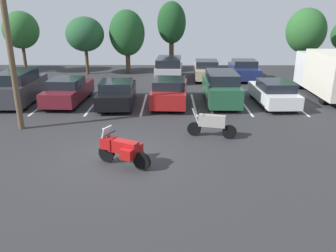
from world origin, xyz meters
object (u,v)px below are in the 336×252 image
car_maroon (68,91)px  box_truck (332,73)px  car_far_silver (169,69)px  car_far_navy (244,70)px  car_charcoal (20,87)px  car_black (117,93)px  motorcycle_touring (122,149)px  car_green (221,88)px  car_far_tan (206,70)px  motorcycle_second (212,124)px  utility_pole (6,24)px  car_white (274,93)px  car_red (170,91)px

car_maroon → box_truck: box_truck is taller
car_far_silver → car_far_navy: 5.85m
car_charcoal → car_far_navy: bearing=26.4°
car_charcoal → car_black: bearing=-4.1°
car_charcoal → car_maroon: (2.82, -0.01, -0.22)m
motorcycle_touring → car_far_silver: (1.59, 15.33, 0.25)m
car_charcoal → car_green: size_ratio=1.01×
car_black → car_far_tan: bearing=53.0°
car_green → car_maroon: bearing=-179.6°
car_far_navy → car_charcoal: bearing=-153.6°
motorcycle_second → car_maroon: bearing=144.3°
car_far_silver → car_far_tan: bearing=9.6°
motorcycle_second → utility_pole: (-8.70, 1.03, 4.08)m
car_maroon → box_truck: bearing=5.7°
car_far_navy → box_truck: box_truck is taller
car_white → car_red: bearing=179.0°
motorcycle_touring → car_red: bearing=78.6°
car_green → car_far_tan: bearing=91.1°
car_maroon → car_far_tan: (8.80, 7.38, -0.03)m
car_maroon → car_white: size_ratio=1.06×
car_black → car_far_navy: car_far_navy is taller
car_far_silver → car_far_tan: 2.97m
car_red → car_far_silver: car_far_silver is taller
car_green → motorcycle_second: bearing=-101.7°
car_charcoal → car_red: bearing=-1.5°
car_charcoal → car_green: car_charcoal is taller
car_charcoal → car_black: 5.77m
utility_pole → car_green: bearing=25.1°
car_green → car_white: bearing=-7.3°
car_green → car_far_silver: (-3.06, 6.83, -0.03)m
car_far_silver → car_far_navy: size_ratio=1.09×
motorcycle_touring → car_far_navy: bearing=64.6°
car_red → car_far_tan: bearing=69.4°
car_far_navy → utility_pole: size_ratio=0.48×
motorcycle_second → box_truck: 10.97m
box_truck → car_charcoal: bearing=-175.2°
car_maroon → car_far_tan: car_maroon is taller
motorcycle_second → car_black: 7.10m
car_black → box_truck: (13.07, 2.01, 0.82)m
motorcycle_touring → car_white: size_ratio=0.45×
car_far_tan → box_truck: box_truck is taller
box_truck → car_red: bearing=-169.7°
car_white → car_far_navy: car_far_navy is taller
car_green → car_far_navy: bearing=68.8°
car_red → utility_pole: bearing=-147.7°
car_red → car_green: (2.99, 0.28, 0.16)m
motorcycle_touring → car_green: car_green is taller
car_charcoal → car_red: (8.77, -0.23, -0.19)m
car_charcoal → car_far_tan: car_charcoal is taller
car_charcoal → car_far_tan: bearing=32.4°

